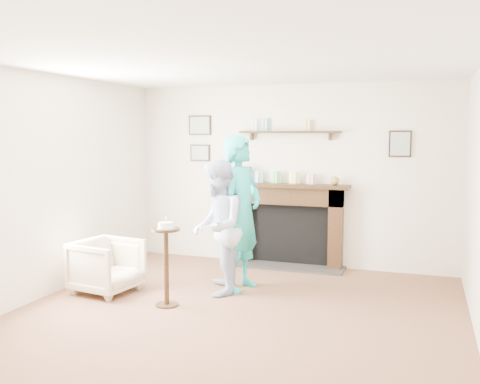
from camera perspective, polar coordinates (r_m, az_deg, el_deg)
name	(u,v)px	position (r m, az deg, el deg)	size (l,w,h in m)	color
ground	(228,323)	(5.35, -1.33, -13.78)	(5.00, 5.00, 0.00)	brown
room_shell	(250,153)	(5.68, 1.04, 4.14)	(4.54, 5.02, 2.52)	silver
armchair	(108,292)	(6.49, -13.94, -10.32)	(0.66, 0.68, 0.62)	#C7AC94
man	(218,293)	(6.29, -2.37, -10.69)	(0.75, 0.58, 1.54)	#AFC1DB
woman	(241,288)	(6.45, 0.10, -10.25)	(0.66, 0.43, 1.81)	#1DA8A0
pedestal_table	(166,251)	(5.75, -7.89, -6.28)	(0.30, 0.30, 0.96)	black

